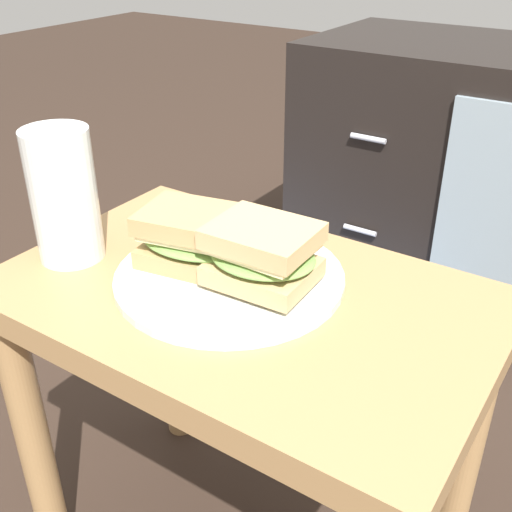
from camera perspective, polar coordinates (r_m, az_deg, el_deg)
name	(u,v)px	position (r m, az deg, el deg)	size (l,w,h in m)	color
side_table	(244,354)	(0.76, -1.11, -8.97)	(0.56, 0.36, 0.46)	#A37A4C
tv_cabinet	(512,181)	(1.56, 22.31, 6.35)	(0.96, 0.46, 0.58)	black
area_rug	(194,310)	(1.49, -5.64, -4.90)	(1.01, 0.60, 0.01)	#384C72
plate	(230,277)	(0.72, -2.43, -1.92)	(0.26, 0.26, 0.01)	silver
sandwich_front	(197,238)	(0.73, -5.39, 1.62)	(0.15, 0.12, 0.07)	tan
sandwich_back	(263,254)	(0.68, 0.60, 0.20)	(0.12, 0.10, 0.07)	tan
beer_glass	(64,198)	(0.77, -17.10, 5.11)	(0.08, 0.08, 0.16)	silver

